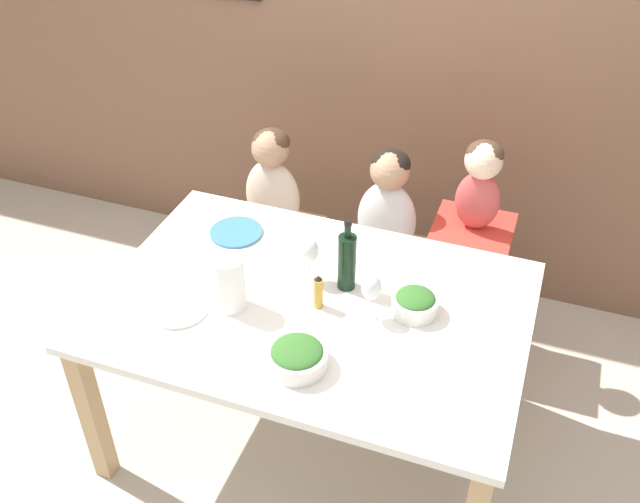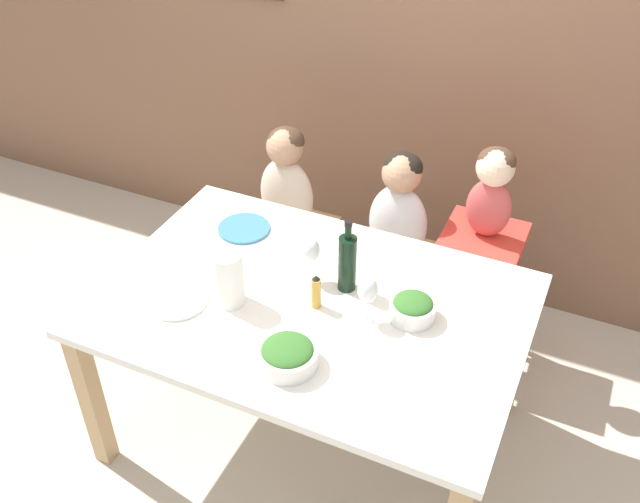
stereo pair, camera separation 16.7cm
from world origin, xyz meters
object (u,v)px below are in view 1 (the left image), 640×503
(person_baby_right, at_px, (481,178))
(wine_bottle, at_px, (347,260))
(dinner_plate_front_left, at_px, (178,308))
(dinner_plate_back_left, at_px, (236,232))
(person_child_center, at_px, (388,201))
(salad_bowl_large, at_px, (297,356))
(chair_far_center, at_px, (383,265))
(person_child_left, at_px, (272,179))
(wine_glass_near, at_px, (372,287))
(paper_towel_roll, at_px, (230,283))
(wine_glass_far, at_px, (309,251))
(chair_right_highchair, at_px, (469,254))
(chair_far_left, at_px, (275,241))
(salad_bowl_small, at_px, (415,303))

(person_baby_right, bearing_deg, wine_bottle, -120.50)
(dinner_plate_front_left, xyz_separation_m, dinner_plate_back_left, (-0.01, 0.51, 0.00))
(person_child_center, xyz_separation_m, salad_bowl_large, (-0.01, -1.09, 0.06))
(chair_far_center, relative_size, person_child_left, 0.80)
(wine_glass_near, height_order, dinner_plate_back_left, wine_glass_near)
(person_child_left, relative_size, person_baby_right, 1.32)
(paper_towel_roll, bearing_deg, wine_glass_far, 49.03)
(paper_towel_roll, height_order, dinner_plate_back_left, paper_towel_roll)
(wine_bottle, xyz_separation_m, dinner_plate_front_left, (-0.54, -0.34, -0.12))
(chair_right_highchair, distance_m, wine_bottle, 0.81)
(wine_bottle, relative_size, dinner_plate_back_left, 1.39)
(chair_far_left, xyz_separation_m, paper_towel_roll, (0.22, -0.89, 0.49))
(dinner_plate_back_left, bearing_deg, person_baby_right, 27.20)
(person_child_center, distance_m, paper_towel_roll, 0.97)
(salad_bowl_small, distance_m, dinner_plate_front_left, 0.87)
(chair_far_center, relative_size, paper_towel_roll, 2.00)
(chair_right_highchair, relative_size, paper_towel_roll, 3.15)
(chair_far_left, height_order, dinner_plate_front_left, dinner_plate_front_left)
(person_child_center, bearing_deg, dinner_plate_back_left, -138.22)
(dinner_plate_front_left, bearing_deg, person_child_left, 92.67)
(wine_bottle, bearing_deg, chair_far_left, 132.35)
(chair_far_left, distance_m, salad_bowl_small, 1.19)
(salad_bowl_small, bearing_deg, dinner_plate_front_left, -160.73)
(person_child_left, distance_m, person_baby_right, 0.98)
(chair_far_center, height_order, person_child_left, person_child_left)
(person_baby_right, relative_size, wine_glass_far, 2.21)
(chair_far_center, bearing_deg, paper_towel_roll, -111.20)
(person_baby_right, distance_m, wine_glass_near, 0.81)
(person_baby_right, bearing_deg, person_child_center, -179.92)
(paper_towel_roll, bearing_deg, person_baby_right, 50.48)
(chair_far_center, distance_m, dinner_plate_back_left, 0.81)
(chair_right_highchair, xyz_separation_m, wine_glass_far, (-0.53, -0.65, 0.34))
(wine_bottle, distance_m, dinner_plate_back_left, 0.58)
(dinner_plate_front_left, height_order, dinner_plate_back_left, same)
(paper_towel_roll, bearing_deg, wine_glass_near, 14.24)
(dinner_plate_back_left, bearing_deg, wine_glass_near, -23.62)
(person_baby_right, height_order, paper_towel_roll, person_baby_right)
(chair_far_center, relative_size, dinner_plate_front_left, 1.99)
(paper_towel_roll, xyz_separation_m, dinner_plate_front_left, (-0.18, -0.09, -0.10))
(person_child_left, height_order, dinner_plate_front_left, person_child_left)
(paper_towel_roll, distance_m, dinner_plate_back_left, 0.47)
(person_child_left, distance_m, wine_glass_near, 1.06)
(chair_right_highchair, height_order, wine_glass_near, wine_glass_near)
(paper_towel_roll, bearing_deg, salad_bowl_small, 17.34)
(person_child_center, height_order, paper_towel_roll, person_child_center)
(dinner_plate_front_left, distance_m, dinner_plate_back_left, 0.51)
(chair_right_highchair, bearing_deg, paper_towel_roll, -129.59)
(person_baby_right, relative_size, dinner_plate_back_left, 1.88)
(person_child_left, relative_size, wine_glass_near, 2.92)
(person_child_left, distance_m, paper_towel_roll, 0.93)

